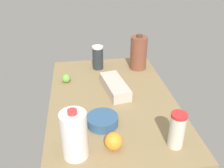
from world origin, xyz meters
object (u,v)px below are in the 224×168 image
shaker_bottle (98,57)px  lime_loose (66,78)px  chocolate_milk_jug (139,53)px  mixing_bowl (102,120)px  orange_near_front (114,141)px  tumbler_cup (177,130)px  milk_jug (74,135)px  egg_carton (115,86)px

shaker_bottle → lime_loose: shaker_bottle is taller
chocolate_milk_jug → mixing_bowl: bearing=152.0°
shaker_bottle → chocolate_milk_jug: bearing=-97.7°
shaker_bottle → orange_near_front: bearing=179.3°
tumbler_cup → orange_near_front: tumbler_cup is taller
milk_jug → mixing_bowl: (19.72, -14.15, -8.82)cm
milk_jug → shaker_bottle: milk_jug is taller
mixing_bowl → shaker_bottle: (69.02, -4.28, 6.36)cm
chocolate_milk_jug → milk_jug: bearing=150.1°
orange_near_front → lime_loose: (67.93, 22.70, -1.23)cm
chocolate_milk_jug → orange_near_front: bearing=159.4°
milk_jug → chocolate_milk_jug: size_ratio=0.92×
egg_carton → chocolate_milk_jug: bearing=-45.2°
shaker_bottle → orange_near_front: shaker_bottle is taller
mixing_bowl → shaker_bottle: size_ratio=0.93×
tumbler_cup → lime_loose: size_ratio=3.01×
orange_near_front → lime_loose: orange_near_front is taller
egg_carton → lime_loose: (16.22, 31.29, -0.35)cm
milk_jug → shaker_bottle: 90.67cm
milk_jug → tumbler_cup: size_ratio=1.35×
orange_near_front → shaker_bottle: bearing=-0.7°
shaker_bottle → tumbler_cup: 93.62cm
egg_carton → shaker_bottle: 36.67cm
milk_jug → orange_near_front: bearing=-84.8°
milk_jug → orange_near_front: milk_jug is taller
mixing_bowl → lime_loose: (49.79, 19.50, 0.43)cm
milk_jug → chocolate_milk_jug: bearing=-29.9°
egg_carton → milk_jug: milk_jug is taller
egg_carton → tumbler_cup: (-53.95, -20.28, 5.74)cm
lime_loose → tumbler_cup: bearing=-143.7°
milk_jug → mixing_bowl: size_ratio=1.47×
lime_loose → milk_jug: bearing=-175.6°
chocolate_milk_jug → mixing_bowl: 74.20cm
lime_loose → orange_near_front: bearing=-161.5°
egg_carton → tumbler_cup: size_ratio=1.72×
milk_jug → orange_near_front: (1.58, -17.35, -7.16)cm
milk_jug → orange_near_front: size_ratio=2.87×
chocolate_milk_jug → lime_loose: (-15.15, 53.98, -9.52)cm
mixing_bowl → shaker_bottle: 69.45cm
tumbler_cup → lime_loose: tumbler_cup is taller
orange_near_front → tumbler_cup: bearing=-94.4°
chocolate_milk_jug → lime_loose: size_ratio=4.42×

